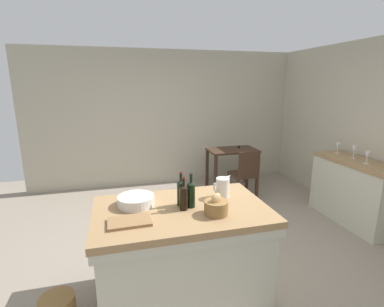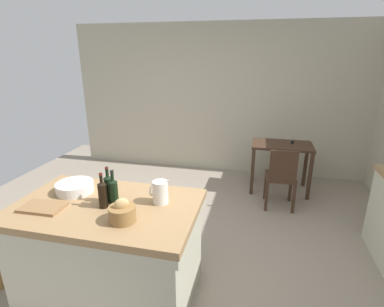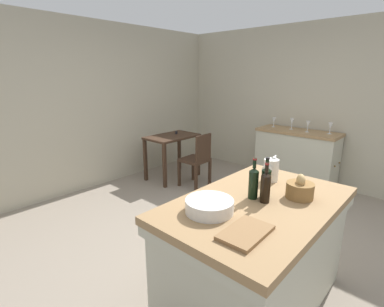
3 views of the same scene
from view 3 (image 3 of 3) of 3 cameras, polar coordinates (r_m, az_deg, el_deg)
The scene contains 18 objects.
ground_plane at distance 3.29m, azimuth 5.45°, elevation -17.42°, with size 6.76×6.76×0.00m, color gray.
wall_back at distance 4.81m, azimuth -19.96°, elevation 8.83°, with size 5.32×0.12×2.60m, color #B2AA93.
wall_right at distance 5.12m, azimuth 23.91°, elevation 8.80°, with size 0.12×5.20×2.60m, color #B2AA93.
island_table at distance 2.38m, azimuth 12.65°, elevation -18.22°, with size 1.53×0.96×0.89m.
side_cabinet at distance 5.00m, azimuth 20.13°, elevation -0.78°, with size 0.52×1.30×0.92m.
writing_desk at distance 4.96m, azimuth -3.99°, elevation 2.18°, with size 0.90×0.56×0.82m.
wooden_chair at distance 4.58m, azimuth 1.09°, elevation -1.02°, with size 0.42×0.42×0.89m.
pitcher at distance 2.57m, azimuth 15.60°, elevation -3.16°, with size 0.17×0.13×0.24m.
wash_bowl at distance 1.95m, azimuth 3.52°, elevation -10.48°, with size 0.33×0.33×0.09m, color silver.
bread_basket at distance 2.29m, azimuth 20.91°, elevation -6.74°, with size 0.20×0.20×0.19m.
cutting_board at distance 1.74m, azimuth 10.75°, elevation -15.36°, with size 0.34×0.21×0.02m, color olive.
wine_bottle_dark at distance 2.20m, azimuth 14.67°, elevation -5.47°, with size 0.07×0.07×0.32m.
wine_bottle_amber at distance 2.17m, azimuth 12.27°, elevation -5.69°, with size 0.07×0.07×0.31m.
wine_bottle_green at distance 2.12m, azimuth 14.58°, elevation -6.45°, with size 0.07×0.07×0.30m.
wine_glass_far_left at distance 4.79m, azimuth 26.10°, elevation 4.96°, with size 0.07×0.07×0.17m.
wine_glass_left at distance 4.81m, azimuth 22.30°, elevation 5.43°, with size 0.07×0.07×0.17m.
wine_glass_middle at distance 4.96m, azimuth 19.49°, elevation 6.06°, with size 0.07×0.07×0.18m.
wine_glass_right at distance 5.09m, azimuth 16.18°, elevation 6.39°, with size 0.07×0.07×0.16m.
Camera 3 is at (-2.23, -1.63, 1.79)m, focal length 26.48 mm.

